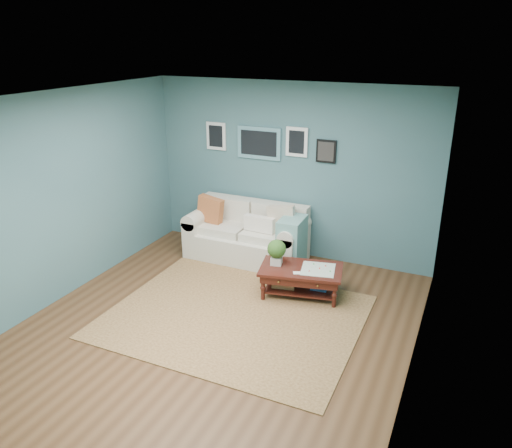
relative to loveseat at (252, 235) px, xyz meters
The scene contains 4 objects.
room_shell 2.23m from the loveseat, 77.58° to the right, with size 5.00×5.02×2.70m.
area_rug 1.82m from the loveseat, 72.49° to the right, with size 3.08×2.46×0.01m, color brown.
loveseat is the anchor object (origin of this frame).
coffee_table 1.33m from the loveseat, 38.36° to the right, with size 1.19×0.85×0.76m.
Camera 1 is at (2.59, -4.52, 3.32)m, focal length 35.00 mm.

